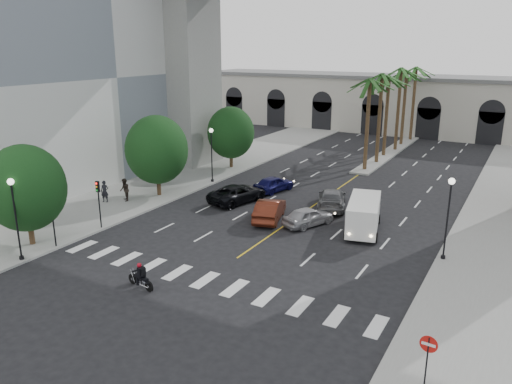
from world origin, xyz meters
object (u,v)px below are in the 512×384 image
Objects in this scene: do_not_enter_sign at (428,354)px; lamp_post_right at (448,212)px; lamp_post_left_far at (212,150)px; pedestrian_a at (105,191)px; car_b at (270,210)px; car_d at (332,198)px; traffic_signal_near at (52,212)px; car_c at (238,193)px; pedestrian_b at (125,190)px; car_e at (274,184)px; motorcycle_rider at (141,277)px; traffic_signal_far at (99,196)px; cargo_van at (364,214)px; lamp_post_left_near at (15,212)px; car_a at (308,216)px.

lamp_post_right is at bearing 100.97° from do_not_enter_sign.
pedestrian_a is (-4.19, -9.89, -2.15)m from lamp_post_left_far.
car_d is (3.07, 5.13, -0.02)m from car_b.
traffic_signal_near is 15.52m from car_c.
pedestrian_a is 0.94× the size of pedestrian_b.
traffic_signal_near is 0.67× the size of car_c.
lamp_post_right is 18.43m from car_e.
pedestrian_b is at bearing 16.11° from pedestrian_a.
pedestrian_a reaches higher than car_c.
motorcycle_rider is at bearing 58.51° from car_d.
pedestrian_b is 0.71× the size of do_not_enter_sign.
traffic_signal_near is at bearing -90.00° from traffic_signal_far.
do_not_enter_sign reaches higher than cargo_van.
motorcycle_rider is 0.74× the size of do_not_enter_sign.
lamp_post_left_near is at bearing -92.29° from traffic_signal_near.
lamp_post_right is at bearing 15.98° from traffic_signal_far.
pedestrian_b is (-19.77, -3.30, -0.19)m from cargo_van.
motorcycle_rider is at bearing 178.23° from do_not_enter_sign.
lamp_post_right is 1.08× the size of car_b.
cargo_van is at bearing 163.94° from car_e.
car_b is at bearing -34.00° from lamp_post_left_far.
car_d is at bearing 88.01° from motorcycle_rider.
car_a is at bearing 147.38° from car_e.
car_d is 23.23m from do_not_enter_sign.
motorcycle_rider is 16.52m from cargo_van.
traffic_signal_near is 21.21m from cargo_van.
lamp_post_left_far is at bearing 43.87° from pedestrian_a.
traffic_signal_far is at bearing 158.15° from motorcycle_rider.
traffic_signal_near is at bearing 67.02° from car_a.
pedestrian_a reaches higher than motorcycle_rider.
car_d is at bearing 63.76° from pedestrian_b.
car_e is (-6.35, 1.83, -0.07)m from car_d.
lamp_post_right reaches higher than motorcycle_rider.
lamp_post_left_near is at bearing -92.49° from pedestrian_a.
cargo_van is at bearing 157.64° from lamp_post_right.
cargo_van reaches higher than car_e.
cargo_van is at bearing 71.38° from motorcycle_rider.
car_a is 16.03m from pedestrian_b.
lamp_post_left_far is at bearing 90.40° from traffic_signal_far.
car_c is 7.96m from car_d.
car_c reaches higher than car_e.
car_e is at bearing 66.50° from traffic_signal_far.
lamp_post_right is (22.80, -8.00, 0.00)m from lamp_post_left_far.
car_e is 0.72× the size of cargo_van.
car_a is at bearing 70.75° from car_d.
car_c is at bearing 63.48° from traffic_signal_far.
car_e is at bearing 2.87° from lamp_post_left_far.
car_a is at bearing 170.34° from lamp_post_right.
do_not_enter_sign is (24.40, -21.66, -1.22)m from lamp_post_left_far.
lamp_post_left_near is at bearing 86.59° from car_e.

